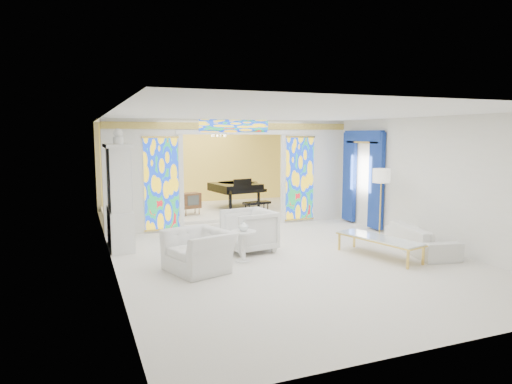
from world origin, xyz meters
name	(u,v)px	position (x,y,z in m)	size (l,w,h in m)	color
floor	(260,241)	(0.00, 0.00, 0.00)	(12.00, 12.00, 0.00)	silver
ceiling	(260,117)	(0.00, 0.00, 3.00)	(7.00, 12.00, 0.02)	white
wall_back	(198,165)	(0.00, 6.00, 1.50)	(7.00, 0.02, 3.00)	white
wall_front	(450,227)	(0.00, -6.00, 1.50)	(7.00, 0.02, 3.00)	white
wall_left	(107,186)	(-3.50, 0.00, 1.50)	(0.02, 12.00, 3.00)	white
wall_right	(381,175)	(3.50, 0.00, 1.50)	(0.02, 12.00, 3.00)	white
partition_wall	(233,168)	(0.00, 2.00, 1.65)	(7.00, 0.22, 3.00)	white
stained_glass_left	(162,184)	(-2.03, 1.89, 1.30)	(0.90, 0.04, 2.40)	gold
stained_glass_right	(300,178)	(2.03, 1.89, 1.30)	(0.90, 0.04, 2.40)	gold
stained_glass_transom	(234,126)	(0.00, 1.89, 2.82)	(2.00, 0.04, 0.34)	gold
alcove_platform	(213,211)	(0.00, 4.10, 0.09)	(6.80, 3.80, 0.18)	silver
gold_curtain_back	(199,165)	(0.00, 5.88, 1.50)	(6.70, 0.10, 2.90)	#F8D956
chandelier	(219,136)	(0.20, 4.00, 2.55)	(0.48, 0.48, 0.30)	gold
blue_drapes	(363,171)	(3.40, 0.70, 1.58)	(0.14, 1.85, 2.65)	navy
china_cabinet	(119,197)	(-3.22, 0.60, 1.17)	(0.56, 1.46, 2.72)	white
armchair_left	(199,251)	(-1.99, -1.82, 0.39)	(1.19, 1.04, 0.77)	white
armchair_right	(249,231)	(-0.59, -0.79, 0.47)	(1.00, 1.03, 0.94)	silver
sofa	(421,239)	(2.95, -2.24, 0.29)	(2.01, 0.79, 0.59)	white
side_table	(244,242)	(-0.99, -1.54, 0.42)	(0.63, 0.63, 0.64)	white
vase	(244,226)	(-0.99, -1.54, 0.75)	(0.20, 0.20, 0.21)	silver
coffee_table	(379,239)	(1.79, -2.28, 0.40)	(1.06, 2.02, 0.43)	white
floor_lamp	(381,179)	(2.90, -0.82, 1.50)	(0.48, 0.48, 1.75)	gold
grand_piano	(237,187)	(0.80, 3.96, 0.87)	(1.76, 2.71, 1.02)	black
tv_console	(190,201)	(-0.94, 3.28, 0.61)	(0.64, 0.50, 0.66)	brown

